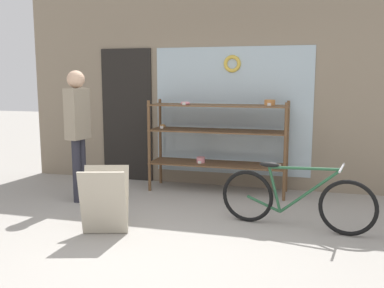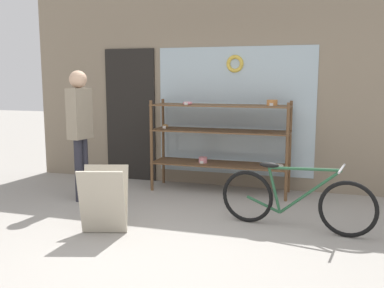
{
  "view_description": "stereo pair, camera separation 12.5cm",
  "coord_description": "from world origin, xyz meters",
  "px_view_note": "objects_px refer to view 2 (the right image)",
  "views": [
    {
      "loc": [
        1.33,
        -3.68,
        1.63
      ],
      "look_at": [
        0.03,
        1.02,
        0.89
      ],
      "focal_mm": 40.0,
      "sensor_mm": 36.0,
      "label": 1
    },
    {
      "loc": [
        1.45,
        -3.64,
        1.63
      ],
      "look_at": [
        0.03,
        1.02,
        0.89
      ],
      "focal_mm": 40.0,
      "sensor_mm": 36.0,
      "label": 2
    }
  ],
  "objects_px": {
    "sandwich_board": "(104,200)",
    "bicycle": "(294,200)",
    "pedestrian": "(80,124)",
    "display_case": "(221,135)"
  },
  "relations": [
    {
      "from": "display_case",
      "to": "pedestrian",
      "type": "relative_size",
      "value": 1.14
    },
    {
      "from": "bicycle",
      "to": "display_case",
      "type": "bearing_deg",
      "value": 139.89
    },
    {
      "from": "sandwich_board",
      "to": "bicycle",
      "type": "bearing_deg",
      "value": 3.78
    },
    {
      "from": "bicycle",
      "to": "pedestrian",
      "type": "height_order",
      "value": "pedestrian"
    },
    {
      "from": "sandwich_board",
      "to": "pedestrian",
      "type": "relative_size",
      "value": 0.4
    },
    {
      "from": "bicycle",
      "to": "pedestrian",
      "type": "distance_m",
      "value": 2.92
    },
    {
      "from": "bicycle",
      "to": "pedestrian",
      "type": "bearing_deg",
      "value": -177.32
    },
    {
      "from": "sandwich_board",
      "to": "pedestrian",
      "type": "xyz_separation_m",
      "value": [
        -0.89,
        1.03,
        0.68
      ]
    },
    {
      "from": "display_case",
      "to": "pedestrian",
      "type": "bearing_deg",
      "value": -149.52
    },
    {
      "from": "display_case",
      "to": "pedestrian",
      "type": "xyz_separation_m",
      "value": [
        -1.69,
        -0.99,
        0.2
      ]
    }
  ]
}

